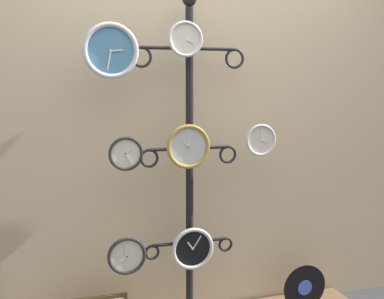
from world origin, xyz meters
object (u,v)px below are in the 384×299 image
clock_top_left (111,51)px  clock_middle_right (261,140)px  clock_bottom_left (127,256)px  clock_bottom_center (193,248)px  vinyl_record (305,287)px  clock_top_center (185,39)px  clock_middle_left (126,154)px  display_stand (190,212)px  clock_middle_center (188,147)px

clock_top_left → clock_middle_right: size_ratio=1.50×
clock_bottom_left → clock_bottom_center: clock_bottom_center is taller
clock_bottom_center → vinyl_record: clock_bottom_center is taller
clock_bottom_left → clock_bottom_center: bearing=-3.1°
clock_top_center → clock_bottom_center: clock_top_center is taller
clock_middle_left → clock_top_center: bearing=0.4°
clock_top_center → clock_bottom_center: (0.03, -0.03, -1.18)m
clock_bottom_center → vinyl_record: 0.83m
display_stand → clock_bottom_left: 0.45m
display_stand → clock_bottom_center: 0.22m
display_stand → clock_middle_center: 0.42m
clock_top_left → clock_middle_left: clock_top_left is taller
clock_middle_left → clock_middle_center: bearing=-5.2°
display_stand → clock_middle_left: size_ratio=10.59×
display_stand → clock_bottom_left: (-0.39, -0.09, -0.20)m
vinyl_record → display_stand: bearing=172.6°
clock_middle_center → clock_middle_left: bearing=174.8°
clock_bottom_left → vinyl_record: bearing=-0.5°
clock_middle_left → clock_bottom_center: size_ratio=0.75×
clock_bottom_left → clock_bottom_center: (0.38, -0.02, 0.01)m
clock_top_center → clock_middle_left: bearing=-179.6°
clock_top_left → clock_bottom_left: size_ratio=1.32×
clock_middle_center → vinyl_record: bearing=1.2°
clock_top_left → clock_bottom_center: (0.44, -0.00, -1.11)m
clock_top_left → clock_top_center: (0.41, 0.02, 0.07)m
display_stand → clock_middle_left: (-0.38, -0.08, 0.38)m
clock_top_center → clock_bottom_center: bearing=-40.0°
clock_middle_left → clock_top_left: bearing=-163.5°
clock_top_center → vinyl_record: bearing=-1.3°
clock_top_center → clock_middle_center: bearing=-80.7°
vinyl_record → clock_middle_left: bearing=179.2°
clock_middle_left → clock_middle_center: clock_middle_center is taller
clock_middle_right → clock_bottom_center: bearing=-175.6°
clock_bottom_center → clock_bottom_left: bearing=176.9°
clock_middle_center → clock_bottom_left: clock_middle_center is taller
clock_top_left → clock_middle_left: size_ratio=1.53×
clock_middle_center → clock_bottom_center: 0.60m
clock_top_left → clock_bottom_center: size_ratio=1.15×
clock_top_center → clock_middle_center: clock_top_center is taller
clock_middle_center → clock_bottom_center: bearing=13.1°
clock_middle_center → clock_bottom_left: 0.70m
clock_middle_right → clock_middle_center: bearing=-175.1°
clock_top_left → clock_top_center: size_ratio=1.48×
clock_middle_center → clock_middle_right: (0.46, 0.04, 0.02)m
clock_bottom_left → clock_middle_left: bearing=31.9°
clock_middle_right → clock_middle_left: bearing=-179.4°
clock_top_center → clock_bottom_left: size_ratio=0.89×
clock_top_left → clock_bottom_center: clock_top_left is taller
clock_middle_right → vinyl_record: size_ratio=0.65×
display_stand → clock_middle_center: (-0.04, -0.11, 0.41)m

